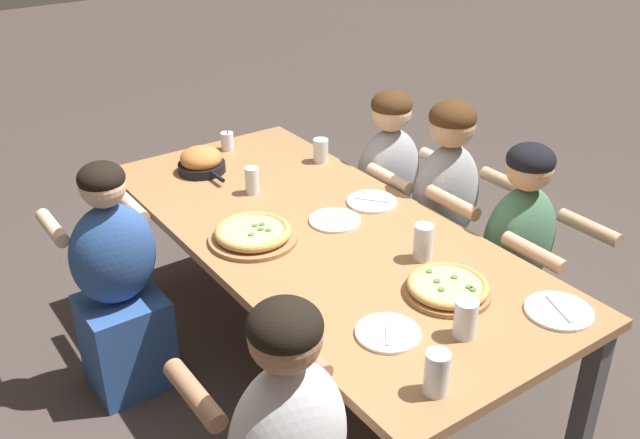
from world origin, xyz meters
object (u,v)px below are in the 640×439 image
drinking_glass_b (465,321)px  diner_far_midright (514,274)px  empty_plate_c (372,202)px  cocktail_glass_blue (227,142)px  empty_plate_d (388,333)px  drinking_glass_c (252,182)px  diner_far_center (443,226)px  diner_near_midleft (119,290)px  drinking_glass_e (321,151)px  skillet_bowl (201,161)px  pizza_board_second (253,234)px  pizza_board_main (448,288)px  empty_plate_a (335,220)px  drinking_glass_a (436,376)px  empty_plate_b (559,311)px  diner_far_midleft (387,201)px  drinking_glass_d (423,244)px

drinking_glass_b → diner_far_midright: bearing=118.2°
empty_plate_c → cocktail_glass_blue: size_ratio=1.92×
empty_plate_d → drinking_glass_c: drinking_glass_c is taller
diner_far_center → diner_near_midleft: bearing=-17.4°
drinking_glass_e → skillet_bowl: bearing=-113.0°
diner_far_midright → diner_near_midleft: diner_far_midright is taller
pizza_board_second → diner_far_midright: size_ratio=0.32×
pizza_board_main → drinking_glass_e: bearing=165.7°
empty_plate_d → diner_far_midright: (-0.25, 0.94, -0.25)m
pizza_board_second → drinking_glass_e: size_ratio=3.07×
skillet_bowl → drinking_glass_c: (0.34, 0.08, 0.00)m
empty_plate_a → drinking_glass_a: 1.08m
empty_plate_c → empty_plate_b: bearing=0.1°
empty_plate_a → empty_plate_b: 0.99m
diner_far_center → drinking_glass_e: bearing=-61.4°
skillet_bowl → diner_far_midright: 1.54m
pizza_board_main → drinking_glass_b: 0.24m
empty_plate_a → pizza_board_main: bearing=0.7°
pizza_board_second → empty_plate_a: pizza_board_second is taller
drinking_glass_a → diner_near_midleft: bearing=-163.0°
diner_far_center → diner_far_midleft: size_ratio=1.06×
pizza_board_second → empty_plate_a: 0.36m
pizza_board_main → diner_far_midleft: bearing=149.4°
empty_plate_a → diner_far_center: size_ratio=0.19×
drinking_glass_e → diner_far_center: 0.70m
skillet_bowl → empty_plate_a: (0.78, 0.22, -0.05)m
empty_plate_a → skillet_bowl: bearing=-164.1°
pizza_board_main → diner_far_midright: (-0.19, 0.62, -0.27)m
drinking_glass_e → empty_plate_d: bearing=-26.4°
diner_far_midright → empty_plate_c: bearing=-52.6°
drinking_glass_e → diner_near_midleft: diner_near_midleft is taller
cocktail_glass_blue → diner_far_midright: bearing=23.6°
drinking_glass_a → drinking_glass_c: (-1.44, 0.23, -0.01)m
cocktail_glass_blue → diner_far_midright: diner_far_midright is taller
diner_near_midleft → drinking_glass_e: bearing=6.0°
empty_plate_a → diner_far_midleft: bearing=121.8°
pizza_board_second → cocktail_glass_blue: (-0.89, 0.37, 0.01)m
drinking_glass_d → diner_near_midleft: bearing=-133.3°
cocktail_glass_blue → pizza_board_second: bearing=-22.6°
pizza_board_second → empty_plate_a: size_ratio=1.65×
drinking_glass_a → diner_near_midleft: size_ratio=0.13×
diner_near_midleft → cocktail_glass_blue: bearing=32.2°
cocktail_glass_blue → empty_plate_b: bearing=6.8°
diner_near_midleft → diner_far_center: bearing=-17.4°
empty_plate_a → diner_far_center: bearing=88.0°
drinking_glass_a → pizza_board_second: bearing=179.1°
cocktail_glass_blue → drinking_glass_a: size_ratio=0.83×
empty_plate_a → empty_plate_d: same height
empty_plate_c → diner_far_center: (0.07, 0.39, -0.22)m
drinking_glass_a → diner_far_midright: 1.18m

